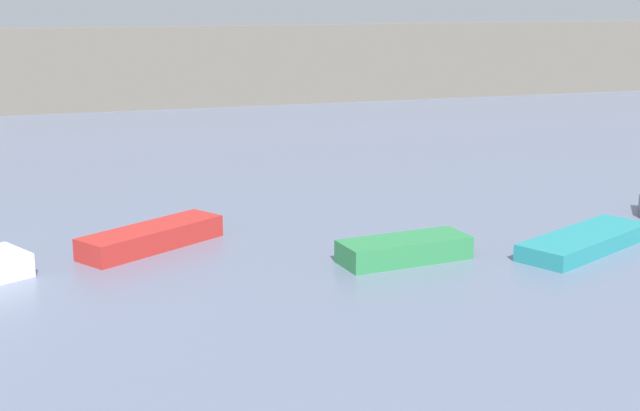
# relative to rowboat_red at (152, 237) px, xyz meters

# --- Properties ---
(rowboat_red) EXTENTS (3.54, 2.76, 0.50)m
(rowboat_red) POSITION_rel_rowboat_red_xyz_m (0.00, 0.00, 0.00)
(rowboat_red) COLOR red
(rowboat_red) RESTS_ON ground_plane
(rowboat_green) EXTENTS (3.00, 1.39, 0.50)m
(rowboat_green) POSITION_rel_rowboat_red_xyz_m (5.14, -2.66, -0.00)
(rowboat_green) COLOR #2D7F47
(rowboat_green) RESTS_ON ground_plane
(rowboat_teal) EXTENTS (4.03, 2.83, 0.38)m
(rowboat_teal) POSITION_rel_rowboat_red_xyz_m (9.40, -3.13, -0.06)
(rowboat_teal) COLOR teal
(rowboat_teal) RESTS_ON ground_plane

